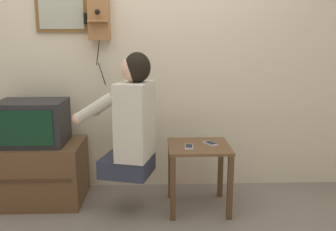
% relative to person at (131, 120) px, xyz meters
% --- Properties ---
extents(wall_back, '(6.80, 0.05, 2.55)m').
position_rel_person_xyz_m(wall_back, '(-0.01, 0.57, 0.53)').
color(wall_back, beige).
rests_on(wall_back, ground_plane).
extents(side_table, '(0.48, 0.44, 0.52)m').
position_rel_person_xyz_m(side_table, '(0.52, 0.08, -0.34)').
color(side_table, brown).
rests_on(side_table, ground_plane).
extents(person, '(0.61, 0.49, 0.92)m').
position_rel_person_xyz_m(person, '(0.00, 0.00, 0.00)').
color(person, '#2D3347').
rests_on(person, ground_plane).
extents(tv_stand, '(0.71, 0.51, 0.50)m').
position_rel_person_xyz_m(tv_stand, '(-0.79, 0.26, -0.50)').
color(tv_stand, brown).
rests_on(tv_stand, ground_plane).
extents(television, '(0.53, 0.39, 0.35)m').
position_rel_person_xyz_m(television, '(-0.81, 0.25, -0.07)').
color(television, '#232326').
rests_on(television, tv_stand).
extents(wall_phone_antique, '(0.21, 0.19, 0.82)m').
position_rel_person_xyz_m(wall_phone_antique, '(-0.28, 0.49, 0.78)').
color(wall_phone_antique, '#9E6B3D').
extents(framed_picture, '(0.43, 0.03, 0.38)m').
position_rel_person_xyz_m(framed_picture, '(-0.60, 0.53, 0.83)').
color(framed_picture, brown).
extents(cell_phone_held, '(0.07, 0.13, 0.01)m').
position_rel_person_xyz_m(cell_phone_held, '(0.43, 0.02, -0.22)').
color(cell_phone_held, silver).
rests_on(cell_phone_held, side_table).
extents(cell_phone_spare, '(0.11, 0.14, 0.01)m').
position_rel_person_xyz_m(cell_phone_spare, '(0.61, 0.10, -0.22)').
color(cell_phone_spare, silver).
rests_on(cell_phone_spare, side_table).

